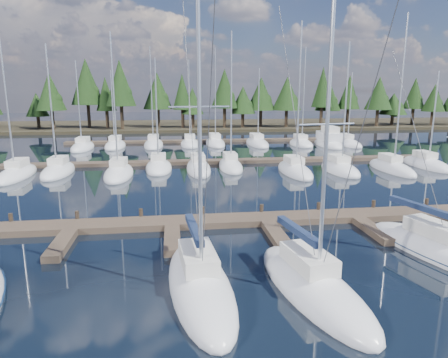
{
  "coord_description": "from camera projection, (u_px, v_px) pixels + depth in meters",
  "views": [
    {
      "loc": [
        -5.81,
        -6.29,
        8.37
      ],
      "look_at": [
        -2.17,
        22.0,
        2.06
      ],
      "focal_mm": 32.0,
      "sensor_mm": 36.0,
      "label": 1
    }
  ],
  "objects": [
    {
      "name": "ground",
      "position": [
        236.0,
        181.0,
        37.68
      ],
      "size": [
        260.0,
        260.0,
        0.0
      ],
      "primitive_type": "plane",
      "color": "black",
      "rests_on": "ground"
    },
    {
      "name": "far_shore",
      "position": [
        197.0,
        125.0,
        95.72
      ],
      "size": [
        220.0,
        30.0,
        0.6
      ],
      "primitive_type": "cube",
      "color": "black",
      "rests_on": "ground"
    },
    {
      "name": "main_dock",
      "position": [
        267.0,
        222.0,
        25.39
      ],
      "size": [
        44.0,
        6.13,
        0.9
      ],
      "color": "#4A3B2E",
      "rests_on": "ground"
    },
    {
      "name": "back_docks",
      "position": [
        214.0,
        150.0,
        56.6
      ],
      "size": [
        50.0,
        21.8,
        0.4
      ],
      "color": "#4A3B2E",
      "rests_on": "ground"
    },
    {
      "name": "front_sailboat_2",
      "position": [
        200.0,
        284.0,
        17.05
      ],
      "size": [
        3.35,
        9.22,
        14.14
      ],
      "color": "silver",
      "rests_on": "ground"
    },
    {
      "name": "front_sailboat_3",
      "position": [
        312.0,
        286.0,
        16.92
      ],
      "size": [
        4.05,
        9.06,
        12.98
      ],
      "color": "silver",
      "rests_on": "ground"
    },
    {
      "name": "front_sailboat_4",
      "position": [
        439.0,
        251.0,
        20.62
      ],
      "size": [
        4.96,
        9.95,
        11.4
      ],
      "color": "silver",
      "rests_on": "ground"
    },
    {
      "name": "back_sailboat_rows",
      "position": [
        216.0,
        154.0,
        52.02
      ],
      "size": [
        46.35,
        33.11,
        16.68
      ],
      "color": "silver",
      "rests_on": "ground"
    },
    {
      "name": "motor_yacht_right",
      "position": [
        329.0,
        142.0,
        62.39
      ],
      "size": [
        3.91,
        10.15,
        5.0
      ],
      "color": "silver",
      "rests_on": "ground"
    },
    {
      "name": "tree_line",
      "position": [
        197.0,
        94.0,
        84.58
      ],
      "size": [
        186.89,
        12.13,
        14.44
      ],
      "color": "black",
      "rests_on": "far_shore"
    }
  ]
}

